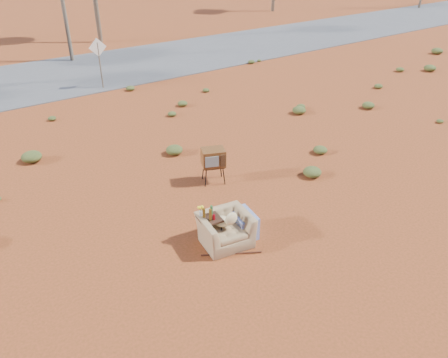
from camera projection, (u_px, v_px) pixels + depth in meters
ground at (242, 231)px, 10.17m from camera, size 140.00×140.00×0.00m
highway at (49, 78)px, 20.75m from camera, size 140.00×7.00×0.04m
armchair at (229, 224)px, 9.63m from camera, size 1.40×0.88×0.96m
tv_unit at (213, 158)px, 11.81m from camera, size 0.76×0.69×0.99m
side_table at (208, 217)px, 9.45m from camera, size 0.53×0.53×0.95m
rusty_bar at (231, 254)px, 9.42m from camera, size 1.15×0.70×0.04m
road_sign at (99, 54)px, 18.66m from camera, size 0.78×0.06×2.19m
scrub_patch at (128, 164)px, 12.80m from camera, size 17.49×8.07×0.33m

